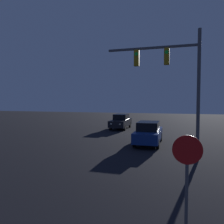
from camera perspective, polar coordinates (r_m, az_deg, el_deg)
car_near at (r=16.58m, az=9.53°, el=-5.36°), size 1.82×4.87×1.68m
car_far at (r=25.33m, az=2.33°, el=-2.45°), size 1.86×4.88×1.68m
traffic_signal_mast at (r=12.44m, az=16.14°, el=9.28°), size 5.05×0.30×6.99m
stop_sign at (r=5.06m, az=18.98°, el=-14.67°), size 0.62×0.07×2.50m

